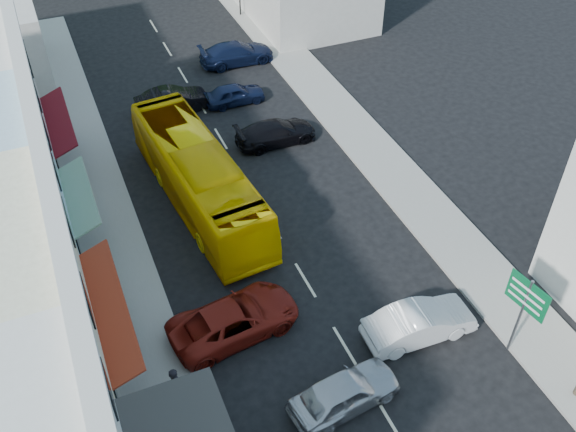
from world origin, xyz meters
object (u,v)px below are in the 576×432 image
object	(u,v)px
bus	(199,179)
car_red	(234,320)
car_white	(419,324)
car_silver	(345,393)
pedestrian_left	(176,386)
direction_sign	(520,317)

from	to	relation	value
bus	car_red	world-z (taller)	bus
bus	car_white	xyz separation A→B (m)	(5.70, -11.50, -0.85)
bus	car_white	size ratio (longest dim) A/B	2.64
car_silver	pedestrian_left	world-z (taller)	pedestrian_left
direction_sign	bus	bearing A→B (deg)	112.35
car_silver	bus	bearing A→B (deg)	-0.97
pedestrian_left	direction_sign	size ratio (longest dim) A/B	0.42
direction_sign	pedestrian_left	bearing A→B (deg)	157.22
car_silver	car_white	bearing A→B (deg)	-75.49
pedestrian_left	direction_sign	distance (m)	13.23
car_silver	pedestrian_left	xyz separation A→B (m)	(-5.65, 2.49, 0.30)
car_silver	direction_sign	distance (m)	7.37
car_silver	car_red	bearing A→B (deg)	21.21
car_red	direction_sign	bearing A→B (deg)	-125.15
pedestrian_left	direction_sign	world-z (taller)	direction_sign
car_red	direction_sign	distance (m)	11.19
pedestrian_left	car_red	bearing A→B (deg)	-58.02
car_silver	car_white	xyz separation A→B (m)	(4.23, 1.70, 0.00)
bus	pedestrian_left	distance (m)	11.51
car_white	direction_sign	bearing A→B (deg)	-121.90
bus	direction_sign	size ratio (longest dim) A/B	2.89
car_white	car_red	size ratio (longest dim) A/B	0.96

